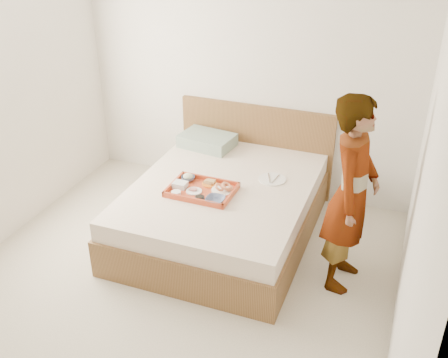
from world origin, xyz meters
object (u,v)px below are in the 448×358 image
at_px(dinner_plate, 272,179).
at_px(person, 351,195).
at_px(bed, 223,209).
at_px(tray, 202,190).

xyz_separation_m(dinner_plate, person, (0.77, -0.52, 0.28)).
distance_m(bed, person, 1.32).
height_order(tray, dinner_plate, tray).
bearing_deg(bed, tray, -122.89).
distance_m(bed, dinner_plate, 0.54).
bearing_deg(person, tray, 91.53).
bearing_deg(tray, bed, 57.68).
bearing_deg(person, dinner_plate, 61.02).
bearing_deg(tray, dinner_plate, 41.05).
height_order(dinner_plate, person, person).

